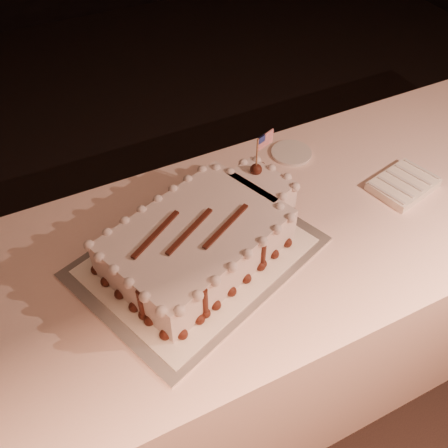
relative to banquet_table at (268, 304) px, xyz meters
name	(u,v)px	position (x,y,z in m)	size (l,w,h in m)	color
banquet_table	(268,304)	(0.00, 0.00, 0.00)	(2.40, 0.80, 0.75)	#FFD3C5
cake_board	(198,257)	(-0.25, 0.00, 0.38)	(0.61, 0.46, 0.01)	silver
doily	(198,255)	(-0.25, 0.00, 0.38)	(0.54, 0.41, 0.00)	white
sheet_cake	(205,235)	(-0.22, 0.01, 0.44)	(0.60, 0.45, 0.23)	silver
napkin_stack	(403,185)	(0.44, -0.03, 0.39)	(0.22, 0.18, 0.03)	white
side_plate	(291,153)	(0.22, 0.27, 0.38)	(0.13, 0.13, 0.01)	silver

